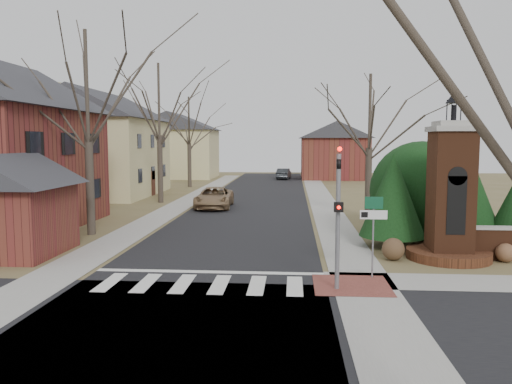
# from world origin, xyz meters

# --- Properties ---
(ground) EXTENTS (120.00, 120.00, 0.00)m
(ground) POSITION_xyz_m (0.00, 0.00, 0.00)
(ground) COLOR brown
(ground) RESTS_ON ground
(main_street) EXTENTS (8.00, 70.00, 0.01)m
(main_street) POSITION_xyz_m (0.00, 22.00, 0.01)
(main_street) COLOR black
(main_street) RESTS_ON ground
(cross_street) EXTENTS (120.00, 8.00, 0.01)m
(cross_street) POSITION_xyz_m (0.00, -3.00, 0.01)
(cross_street) COLOR black
(cross_street) RESTS_ON ground
(crosswalk_zone) EXTENTS (8.00, 2.20, 0.02)m
(crosswalk_zone) POSITION_xyz_m (0.00, 0.80, 0.01)
(crosswalk_zone) COLOR silver
(crosswalk_zone) RESTS_ON ground
(stop_bar) EXTENTS (8.00, 0.35, 0.02)m
(stop_bar) POSITION_xyz_m (0.00, 2.30, 0.01)
(stop_bar) COLOR silver
(stop_bar) RESTS_ON ground
(sidewalk_right_main) EXTENTS (2.00, 60.00, 0.02)m
(sidewalk_right_main) POSITION_xyz_m (5.20, 22.00, 0.01)
(sidewalk_right_main) COLOR gray
(sidewalk_right_main) RESTS_ON ground
(sidewalk_left) EXTENTS (2.00, 60.00, 0.02)m
(sidewalk_left) POSITION_xyz_m (-5.20, 22.00, 0.01)
(sidewalk_left) COLOR gray
(sidewalk_left) RESTS_ON ground
(curb_apron) EXTENTS (2.40, 2.40, 0.02)m
(curb_apron) POSITION_xyz_m (4.80, 1.00, 0.01)
(curb_apron) COLOR brown
(curb_apron) RESTS_ON ground
(traffic_signal_pole) EXTENTS (0.28, 0.41, 4.50)m
(traffic_signal_pole) POSITION_xyz_m (4.30, 0.57, 2.59)
(traffic_signal_pole) COLOR slate
(traffic_signal_pole) RESTS_ON ground
(sign_post) EXTENTS (0.90, 0.07, 2.75)m
(sign_post) POSITION_xyz_m (5.59, 1.99, 1.95)
(sign_post) COLOR slate
(sign_post) RESTS_ON ground
(brick_gate_monument) EXTENTS (3.20, 3.20, 6.47)m
(brick_gate_monument) POSITION_xyz_m (9.00, 4.99, 2.17)
(brick_gate_monument) COLOR #532B18
(brick_gate_monument) RESTS_ON ground
(house_stucco_left) EXTENTS (9.80, 12.80, 9.28)m
(house_stucco_left) POSITION_xyz_m (-13.50, 27.00, 4.59)
(house_stucco_left) COLOR #CDC388
(house_stucco_left) RESTS_ON ground
(garage_left) EXTENTS (4.80, 4.80, 4.29)m
(garage_left) POSITION_xyz_m (-8.52, 4.49, 2.24)
(garage_left) COLOR maroon
(garage_left) RESTS_ON ground
(house_distant_left) EXTENTS (10.80, 8.80, 8.53)m
(house_distant_left) POSITION_xyz_m (-12.01, 48.00, 4.25)
(house_distant_left) COLOR #CDC388
(house_distant_left) RESTS_ON ground
(house_distant_right) EXTENTS (8.80, 8.80, 7.30)m
(house_distant_right) POSITION_xyz_m (7.99, 47.99, 3.65)
(house_distant_right) COLOR maroon
(house_distant_right) RESTS_ON ground
(evergreen_near) EXTENTS (2.80, 2.80, 4.10)m
(evergreen_near) POSITION_xyz_m (7.20, 7.00, 2.30)
(evergreen_near) COLOR #473D33
(evergreen_near) RESTS_ON ground
(evergreen_mid) EXTENTS (3.40, 3.40, 4.70)m
(evergreen_mid) POSITION_xyz_m (10.50, 8.20, 2.60)
(evergreen_mid) COLOR #473D33
(evergreen_mid) RESTS_ON ground
(evergreen_mass) EXTENTS (4.80, 4.80, 4.80)m
(evergreen_mass) POSITION_xyz_m (9.00, 9.50, 2.40)
(evergreen_mass) COLOR black
(evergreen_mass) RESTS_ON ground
(bare_tree_0) EXTENTS (8.05, 8.05, 11.15)m
(bare_tree_0) POSITION_xyz_m (-7.00, 9.00, 7.70)
(bare_tree_0) COLOR #473D33
(bare_tree_0) RESTS_ON ground
(bare_tree_1) EXTENTS (8.40, 8.40, 11.64)m
(bare_tree_1) POSITION_xyz_m (-7.00, 22.00, 8.03)
(bare_tree_1) COLOR #473D33
(bare_tree_1) RESTS_ON ground
(bare_tree_2) EXTENTS (7.35, 7.35, 10.19)m
(bare_tree_2) POSITION_xyz_m (-7.50, 35.00, 7.03)
(bare_tree_2) COLOR #473D33
(bare_tree_2) RESTS_ON ground
(bare_tree_3) EXTENTS (7.00, 7.00, 9.70)m
(bare_tree_3) POSITION_xyz_m (7.50, 16.00, 6.69)
(bare_tree_3) COLOR #473D33
(bare_tree_3) RESTS_ON ground
(pickup_truck) EXTENTS (2.55, 5.21, 1.42)m
(pickup_truck) POSITION_xyz_m (-2.50, 19.28, 0.71)
(pickup_truck) COLOR #90724F
(pickup_truck) RESTS_ON ground
(distant_car) EXTENTS (1.84, 4.14, 1.32)m
(distant_car) POSITION_xyz_m (1.81, 46.21, 0.66)
(distant_car) COLOR #2E3135
(distant_car) RESTS_ON ground
(dry_shrub_left) EXTENTS (0.87, 0.87, 0.87)m
(dry_shrub_left) POSITION_xyz_m (6.80, 4.60, 0.43)
(dry_shrub_left) COLOR brown
(dry_shrub_left) RESTS_ON ground
(dry_shrub_right) EXTENTS (0.73, 0.73, 0.73)m
(dry_shrub_right) POSITION_xyz_m (11.00, 4.60, 0.36)
(dry_shrub_right) COLOR brown
(dry_shrub_right) RESTS_ON ground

